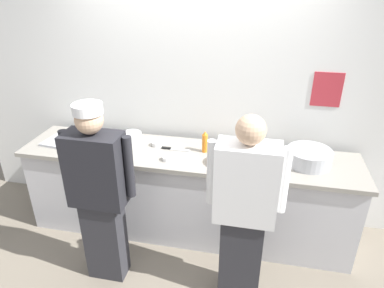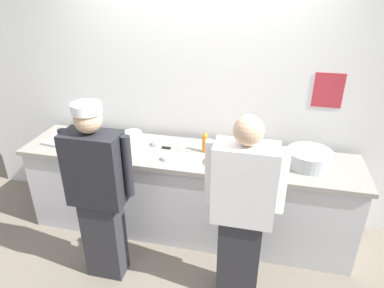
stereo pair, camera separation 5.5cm
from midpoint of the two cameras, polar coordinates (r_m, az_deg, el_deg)
name	(u,v)px [view 2 (the right image)]	position (r m, az deg, el deg)	size (l,w,h in m)	color
ground_plane	(179,252)	(3.51, -1.69, -17.26)	(9.00, 9.00, 0.00)	slate
wall_back	(198,87)	(3.49, 1.41, 9.29)	(5.00, 0.11, 2.79)	white
prep_counter	(187,193)	(3.49, -0.33, -8.00)	(3.19, 0.66, 0.90)	silver
chef_near_left	(98,192)	(2.89, -14.58, -7.56)	(0.58, 0.24, 1.59)	#2D2D33
chef_center	(242,210)	(2.64, 8.87, -10.67)	(0.59, 0.24, 1.59)	#2D2D33
plate_stack_front	(221,161)	(3.09, 5.28, -2.80)	(0.24, 0.24, 0.05)	white
plate_stack_rear	(132,137)	(3.52, -9.30, 1.17)	(0.20, 0.20, 0.10)	white
mixing_bowl_steel	(309,158)	(3.21, 19.15, -2.19)	(0.39, 0.39, 0.14)	#B7BABF
sheet_tray	(71,140)	(3.68, -18.89, 0.62)	(0.46, 0.34, 0.02)	#B7BABF
squeeze_bottle_primary	(205,142)	(3.24, 2.63, 0.31)	(0.05, 0.05, 0.21)	orange
ramekin_yellow_sauce	(263,166)	(3.07, 12.06, -3.57)	(0.09, 0.09, 0.04)	white
ramekin_orange_sauce	(157,143)	(3.41, -5.29, 0.12)	(0.10, 0.10, 0.04)	white
ramekin_red_sauce	(167,158)	(3.14, -3.67, -2.30)	(0.09, 0.09, 0.04)	white
deli_cup	(99,146)	(3.39, -14.61, -0.40)	(0.09, 0.09, 0.09)	white
chefs_knife	(173,149)	(3.33, -2.61, -0.78)	(0.28, 0.03, 0.02)	#B7BABF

